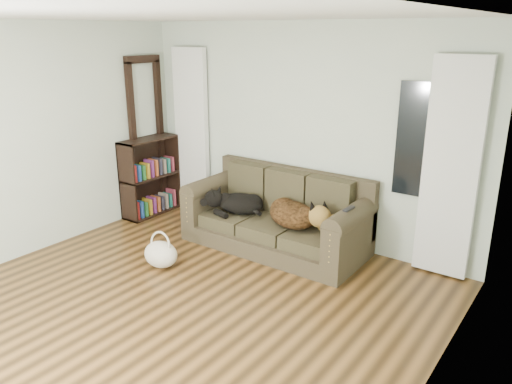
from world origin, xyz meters
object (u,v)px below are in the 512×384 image
Objects in this scene: sofa at (275,212)px; dog_shepherd at (296,215)px; bookshelf at (151,179)px; tote_bag at (161,253)px; dog_black_lab at (238,203)px.

dog_shepherd is at bearing -6.46° from sofa.
bookshelf is (-2.39, 0.02, 0.01)m from dog_shepherd.
dog_shepherd is at bearing 1.05° from bookshelf.
sofa reaches higher than tote_bag.
bookshelf reaches higher than sofa.
bookshelf is (-1.35, 1.14, 0.34)m from tote_bag.
dog_shepherd is 0.64× the size of bookshelf.
bookshelf is (-1.57, 0.04, 0.02)m from dog_black_lab.
dog_shepherd is 1.56m from tote_bag.
tote_bag is at bearing -122.08° from sofa.
sofa is 3.11× the size of dog_shepherd.
sofa is at bearing 21.92° from dog_shepherd.
tote_bag is at bearing 75.86° from dog_shepherd.
dog_black_lab is 1.46× the size of tote_bag.
dog_shepherd is 2.39m from bookshelf.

